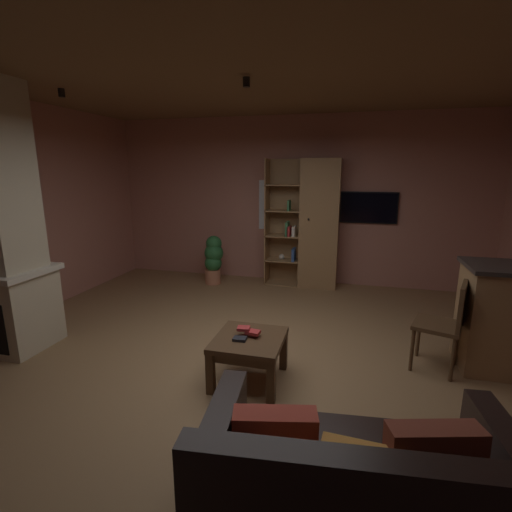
{
  "coord_description": "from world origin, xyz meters",
  "views": [
    {
      "loc": [
        0.99,
        -3.4,
        1.96
      ],
      "look_at": [
        0.0,
        0.4,
        1.05
      ],
      "focal_mm": 26.18,
      "sensor_mm": 36.0,
      "label": 1
    }
  ],
  "objects_px": {
    "table_book_1": "(253,332)",
    "wall_mounted_tv": "(369,208)",
    "table_book_2": "(244,328)",
    "dining_chair": "(447,321)",
    "bookshelf_cabinet": "(314,225)",
    "table_book_0": "(240,339)",
    "potted_floor_plant": "(214,258)",
    "leather_couch": "(355,497)",
    "coffee_table": "(249,346)"
  },
  "relations": [
    {
      "from": "coffee_table",
      "to": "table_book_0",
      "type": "distance_m",
      "value": 0.14
    },
    {
      "from": "table_book_1",
      "to": "table_book_0",
      "type": "bearing_deg",
      "value": -131.38
    },
    {
      "from": "leather_couch",
      "to": "coffee_table",
      "type": "bearing_deg",
      "value": 124.52
    },
    {
      "from": "table_book_0",
      "to": "dining_chair",
      "type": "distance_m",
      "value": 2.03
    },
    {
      "from": "dining_chair",
      "to": "coffee_table",
      "type": "bearing_deg",
      "value": -159.84
    },
    {
      "from": "bookshelf_cabinet",
      "to": "table_book_2",
      "type": "bearing_deg",
      "value": -95.84
    },
    {
      "from": "wall_mounted_tv",
      "to": "potted_floor_plant",
      "type": "bearing_deg",
      "value": -168.34
    },
    {
      "from": "table_book_2",
      "to": "wall_mounted_tv",
      "type": "relative_size",
      "value": 0.13
    },
    {
      "from": "wall_mounted_tv",
      "to": "dining_chair",
      "type": "bearing_deg",
      "value": -75.47
    },
    {
      "from": "table_book_2",
      "to": "dining_chair",
      "type": "xyz_separation_m",
      "value": [
        1.88,
        0.64,
        0.02
      ]
    },
    {
      "from": "coffee_table",
      "to": "potted_floor_plant",
      "type": "bearing_deg",
      "value": 116.84
    },
    {
      "from": "bookshelf_cabinet",
      "to": "wall_mounted_tv",
      "type": "xyz_separation_m",
      "value": [
        0.86,
        0.21,
        0.29
      ]
    },
    {
      "from": "table_book_2",
      "to": "potted_floor_plant",
      "type": "bearing_deg",
      "value": 116.07
    },
    {
      "from": "bookshelf_cabinet",
      "to": "table_book_1",
      "type": "xyz_separation_m",
      "value": [
        -0.23,
        -3.12,
        -0.58
      ]
    },
    {
      "from": "table_book_2",
      "to": "wall_mounted_tv",
      "type": "height_order",
      "value": "wall_mounted_tv"
    },
    {
      "from": "leather_couch",
      "to": "table_book_0",
      "type": "relative_size",
      "value": 14.34
    },
    {
      "from": "dining_chair",
      "to": "wall_mounted_tv",
      "type": "height_order",
      "value": "wall_mounted_tv"
    },
    {
      "from": "leather_couch",
      "to": "table_book_2",
      "type": "relative_size",
      "value": 14.8
    },
    {
      "from": "bookshelf_cabinet",
      "to": "table_book_0",
      "type": "height_order",
      "value": "bookshelf_cabinet"
    },
    {
      "from": "dining_chair",
      "to": "bookshelf_cabinet",
      "type": "bearing_deg",
      "value": 122.09
    },
    {
      "from": "leather_couch",
      "to": "potted_floor_plant",
      "type": "bearing_deg",
      "value": 119.51
    },
    {
      "from": "leather_couch",
      "to": "coffee_table",
      "type": "xyz_separation_m",
      "value": [
        -0.96,
        1.4,
        0.05
      ]
    },
    {
      "from": "table_book_0",
      "to": "table_book_2",
      "type": "height_order",
      "value": "table_book_2"
    },
    {
      "from": "leather_couch",
      "to": "table_book_1",
      "type": "bearing_deg",
      "value": 123.17
    },
    {
      "from": "table_book_0",
      "to": "table_book_2",
      "type": "xyz_separation_m",
      "value": [
        0.0,
        0.11,
        0.06
      ]
    },
    {
      "from": "table_book_0",
      "to": "table_book_1",
      "type": "xyz_separation_m",
      "value": [
        0.09,
        0.11,
        0.03
      ]
    },
    {
      "from": "table_book_0",
      "to": "potted_floor_plant",
      "type": "xyz_separation_m",
      "value": [
        -1.37,
        2.91,
        0.0
      ]
    },
    {
      "from": "coffee_table",
      "to": "table_book_1",
      "type": "xyz_separation_m",
      "value": [
        0.03,
        0.03,
        0.13
      ]
    },
    {
      "from": "coffee_table",
      "to": "wall_mounted_tv",
      "type": "bearing_deg",
      "value": 71.64
    },
    {
      "from": "table_book_0",
      "to": "wall_mounted_tv",
      "type": "height_order",
      "value": "wall_mounted_tv"
    },
    {
      "from": "table_book_1",
      "to": "bookshelf_cabinet",
      "type": "bearing_deg",
      "value": 85.79
    },
    {
      "from": "bookshelf_cabinet",
      "to": "table_book_0",
      "type": "relative_size",
      "value": 17.81
    },
    {
      "from": "leather_couch",
      "to": "coffee_table",
      "type": "relative_size",
      "value": 2.59
    },
    {
      "from": "wall_mounted_tv",
      "to": "leather_couch",
      "type": "bearing_deg",
      "value": -91.85
    },
    {
      "from": "bookshelf_cabinet",
      "to": "wall_mounted_tv",
      "type": "bearing_deg",
      "value": 13.77
    },
    {
      "from": "table_book_1",
      "to": "wall_mounted_tv",
      "type": "bearing_deg",
      "value": 71.9
    },
    {
      "from": "table_book_2",
      "to": "dining_chair",
      "type": "distance_m",
      "value": 1.98
    },
    {
      "from": "table_book_1",
      "to": "potted_floor_plant",
      "type": "distance_m",
      "value": 3.17
    },
    {
      "from": "dining_chair",
      "to": "potted_floor_plant",
      "type": "bearing_deg",
      "value": 146.27
    },
    {
      "from": "bookshelf_cabinet",
      "to": "table_book_0",
      "type": "bearing_deg",
      "value": -95.73
    },
    {
      "from": "bookshelf_cabinet",
      "to": "dining_chair",
      "type": "height_order",
      "value": "bookshelf_cabinet"
    },
    {
      "from": "wall_mounted_tv",
      "to": "coffee_table",
      "type": "bearing_deg",
      "value": -108.36
    },
    {
      "from": "bookshelf_cabinet",
      "to": "table_book_1",
      "type": "relative_size",
      "value": 16.58
    },
    {
      "from": "bookshelf_cabinet",
      "to": "leather_couch",
      "type": "relative_size",
      "value": 1.24
    },
    {
      "from": "bookshelf_cabinet",
      "to": "table_book_2",
      "type": "height_order",
      "value": "bookshelf_cabinet"
    },
    {
      "from": "bookshelf_cabinet",
      "to": "table_book_0",
      "type": "distance_m",
      "value": 3.3
    },
    {
      "from": "table_book_2",
      "to": "potted_floor_plant",
      "type": "relative_size",
      "value": 0.14
    },
    {
      "from": "table_book_2",
      "to": "dining_chair",
      "type": "relative_size",
      "value": 0.13
    },
    {
      "from": "dining_chair",
      "to": "potted_floor_plant",
      "type": "relative_size",
      "value": 1.09
    },
    {
      "from": "dining_chair",
      "to": "wall_mounted_tv",
      "type": "bearing_deg",
      "value": 104.53
    }
  ]
}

